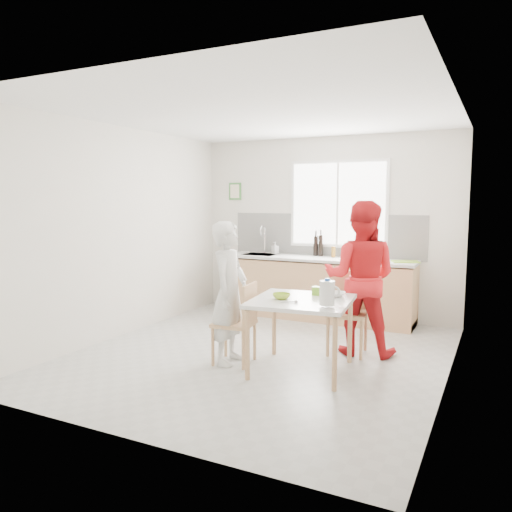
{
  "coord_description": "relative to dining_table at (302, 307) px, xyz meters",
  "views": [
    {
      "loc": [
        2.42,
        -4.99,
        1.78
      ],
      "look_at": [
        -0.16,
        0.2,
        1.11
      ],
      "focal_mm": 35.0,
      "sensor_mm": 36.0,
      "label": 1
    }
  ],
  "objects": [
    {
      "name": "ground",
      "position": [
        -0.61,
        0.29,
        -0.68
      ],
      "size": [
        4.5,
        4.5,
        0.0
      ],
      "primitive_type": "plane",
      "color": "#B7B7B2",
      "rests_on": "ground"
    },
    {
      "name": "room_shell",
      "position": [
        -0.61,
        0.29,
        0.97
      ],
      "size": [
        4.5,
        4.5,
        4.5
      ],
      "color": "silver",
      "rests_on": "ground"
    },
    {
      "name": "window",
      "position": [
        -0.41,
        2.52,
        1.02
      ],
      "size": [
        1.5,
        0.06,
        1.3
      ],
      "color": "white",
      "rests_on": "room_shell"
    },
    {
      "name": "backsplash",
      "position": [
        -0.61,
        2.53,
        0.55
      ],
      "size": [
        3.0,
        0.02,
        0.65
      ],
      "primitive_type": "cube",
      "color": "white",
      "rests_on": "room_shell"
    },
    {
      "name": "picture_frame",
      "position": [
        -2.16,
        2.52,
        1.22
      ],
      "size": [
        0.22,
        0.03,
        0.28
      ],
      "color": "#43883D",
      "rests_on": "room_shell"
    },
    {
      "name": "kitchen_counter",
      "position": [
        -0.61,
        2.24,
        -0.26
      ],
      "size": [
        2.84,
        0.64,
        1.37
      ],
      "color": "tan",
      "rests_on": "ground"
    },
    {
      "name": "dining_table",
      "position": [
        0.0,
        0.0,
        0.0
      ],
      "size": [
        1.09,
        1.09,
        0.76
      ],
      "rotation": [
        0.0,
        0.0,
        0.12
      ],
      "color": "white",
      "rests_on": "ground"
    },
    {
      "name": "chair_left",
      "position": [
        -0.68,
        -0.08,
        -0.19
      ],
      "size": [
        0.45,
        0.45,
        0.88
      ],
      "rotation": [
        0.0,
        0.0,
        -1.46
      ],
      "color": "tan",
      "rests_on": "ground"
    },
    {
      "name": "chair_far",
      "position": [
        0.25,
        0.86,
        -0.16
      ],
      "size": [
        0.48,
        0.48,
        0.94
      ],
      "rotation": [
        0.0,
        0.0,
        0.12
      ],
      "color": "tan",
      "rests_on": "ground"
    },
    {
      "name": "person_white",
      "position": [
        -0.8,
        -0.09,
        0.09
      ],
      "size": [
        0.43,
        0.6,
        1.54
      ],
      "primitive_type": "imported",
      "rotation": [
        0.0,
        0.0,
        1.69
      ],
      "color": "white",
      "rests_on": "ground"
    },
    {
      "name": "person_red",
      "position": [
        0.38,
        0.87,
        0.2
      ],
      "size": [
        0.93,
        0.76,
        1.76
      ],
      "primitive_type": "imported",
      "rotation": [
        0.0,
        0.0,
        3.26
      ],
      "color": "red",
      "rests_on": "ground"
    },
    {
      "name": "bowl_green",
      "position": [
        -0.19,
        -0.07,
        0.11
      ],
      "size": [
        0.2,
        0.2,
        0.06
      ],
      "primitive_type": "imported",
      "rotation": [
        0.0,
        0.0,
        0.12
      ],
      "color": "#A1CB2E",
      "rests_on": "dining_table"
    },
    {
      "name": "bowl_white",
      "position": [
        0.27,
        0.28,
        0.1
      ],
      "size": [
        0.23,
        0.23,
        0.05
      ],
      "primitive_type": "imported",
      "rotation": [
        0.0,
        0.0,
        0.12
      ],
      "color": "white",
      "rests_on": "dining_table"
    },
    {
      "name": "milk_jug",
      "position": [
        0.35,
        -0.24,
        0.22
      ],
      "size": [
        0.2,
        0.15,
        0.26
      ],
      "rotation": [
        0.0,
        0.0,
        0.12
      ],
      "color": "white",
      "rests_on": "dining_table"
    },
    {
      "name": "green_box",
      "position": [
        0.07,
        0.29,
        0.12
      ],
      "size": [
        0.11,
        0.11,
        0.09
      ],
      "primitive_type": "cube",
      "rotation": [
        0.0,
        0.0,
        0.12
      ],
      "color": "#80C72D",
      "rests_on": "dining_table"
    },
    {
      "name": "spoon",
      "position": [
        -0.05,
        -0.23,
        0.09
      ],
      "size": [
        0.15,
        0.08,
        0.01
      ],
      "primitive_type": "cylinder",
      "rotation": [
        0.0,
        1.57,
        0.46
      ],
      "color": "#A5A5AA",
      "rests_on": "dining_table"
    },
    {
      "name": "cutting_board",
      "position": [
        0.64,
        2.25,
        0.25
      ],
      "size": [
        0.42,
        0.36,
        0.01
      ],
      "primitive_type": "cube",
      "rotation": [
        0.0,
        0.0,
        0.38
      ],
      "color": "#87BE2C",
      "rests_on": "kitchen_counter"
    },
    {
      "name": "wine_bottle_a",
      "position": [
        -0.63,
        2.41,
        0.4
      ],
      "size": [
        0.07,
        0.07,
        0.32
      ],
      "primitive_type": "cylinder",
      "color": "black",
      "rests_on": "kitchen_counter"
    },
    {
      "name": "wine_bottle_b",
      "position": [
        -0.72,
        2.43,
        0.39
      ],
      "size": [
        0.07,
        0.07,
        0.3
      ],
      "primitive_type": "cylinder",
      "color": "black",
      "rests_on": "kitchen_counter"
    },
    {
      "name": "jar_amber",
      "position": [
        -0.41,
        2.34,
        0.32
      ],
      "size": [
        0.06,
        0.06,
        0.16
      ],
      "primitive_type": "cylinder",
      "color": "#946420",
      "rests_on": "kitchen_counter"
    },
    {
      "name": "soap_bottle",
      "position": [
        -1.37,
        2.39,
        0.34
      ],
      "size": [
        0.11,
        0.11,
        0.19
      ],
      "primitive_type": "imported",
      "rotation": [
        0.0,
        0.0,
        -0.42
      ],
      "color": "#999999",
      "rests_on": "kitchen_counter"
    }
  ]
}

